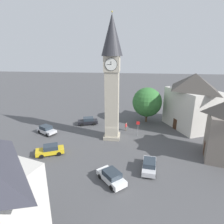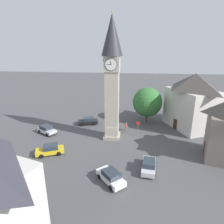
% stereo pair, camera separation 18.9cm
% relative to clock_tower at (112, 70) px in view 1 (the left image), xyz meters
% --- Properties ---
extents(ground_plane, '(200.00, 200.00, 0.00)m').
position_rel_clock_tower_xyz_m(ground_plane, '(-0.00, -0.00, -12.06)').
color(ground_plane, '#4C4C4F').
extents(clock_tower, '(3.38, 3.38, 20.61)m').
position_rel_clock_tower_xyz_m(clock_tower, '(0.00, 0.00, 0.00)').
color(clock_tower, '#A59C89').
rests_on(clock_tower, ground).
extents(car_blue_kerb, '(4.01, 4.20, 1.53)m').
position_rel_clock_tower_xyz_m(car_blue_kerb, '(-1.34, 12.09, -11.30)').
color(car_blue_kerb, white).
rests_on(car_blue_kerb, ground).
extents(car_silver_kerb, '(4.45, 2.86, 1.53)m').
position_rel_clock_tower_xyz_m(car_silver_kerb, '(5.82, -5.77, -11.30)').
color(car_silver_kerb, black).
rests_on(car_silver_kerb, ground).
extents(car_red_corner, '(4.41, 3.55, 1.53)m').
position_rel_clock_tower_xyz_m(car_red_corner, '(12.52, -0.32, -11.30)').
color(car_red_corner, silver).
rests_on(car_red_corner, ground).
extents(car_white_side, '(4.46, 3.23, 1.53)m').
position_rel_clock_tower_xyz_m(car_white_side, '(8.60, 6.86, -11.30)').
color(car_white_side, gold).
rests_on(car_white_side, ground).
extents(car_black_far, '(2.14, 4.29, 1.53)m').
position_rel_clock_tower_xyz_m(car_black_far, '(-5.99, 9.20, -11.30)').
color(car_black_far, silver).
rests_on(car_black_far, ground).
extents(pedestrian, '(0.37, 0.50, 1.69)m').
position_rel_clock_tower_xyz_m(pedestrian, '(-2.35, -3.40, -11.05)').
color(pedestrian, '#706656').
rests_on(pedestrian, ground).
extents(tree, '(6.28, 6.28, 7.58)m').
position_rel_clock_tower_xyz_m(tree, '(-6.54, -8.95, -7.62)').
color(tree, brown).
rests_on(tree, ground).
extents(building_shop_left, '(10.71, 11.95, 10.91)m').
position_rel_clock_tower_xyz_m(building_shop_left, '(-15.18, -6.85, -6.49)').
color(building_shop_left, beige).
rests_on(building_shop_left, ground).
extents(road_sign, '(0.60, 0.07, 2.80)m').
position_rel_clock_tower_xyz_m(road_sign, '(-4.60, -1.34, -10.16)').
color(road_sign, gray).
rests_on(road_sign, ground).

